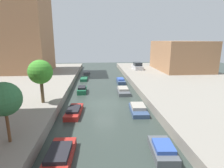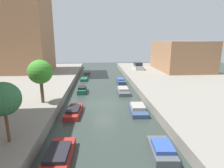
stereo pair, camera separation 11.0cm
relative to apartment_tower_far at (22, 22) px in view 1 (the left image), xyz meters
name	(u,v)px [view 1 (the left image)]	position (x,y,z in m)	size (l,w,h in m)	color
ground_plane	(104,104)	(16.00, -19.51, -11.22)	(84.00, 84.00, 0.00)	#2D3833
quay_right	(220,97)	(31.00, -19.51, -10.72)	(20.00, 64.00, 1.00)	gray
apartment_tower_far	(22,22)	(0.00, 0.00, 0.00)	(10.00, 10.82, 20.43)	#9E704C
low_block_right	(180,56)	(34.00, -0.58, -7.01)	(10.00, 13.22, 6.41)	#9E704C
street_tree_1	(4,99)	(9.20, -29.15, -7.21)	(2.20, 2.20, 4.12)	brown
street_tree_2	(40,72)	(9.20, -21.20, -6.84)	(2.56, 2.56, 4.69)	brown
parked_car	(137,66)	(24.54, 0.77, -9.53)	(1.97, 4.19, 1.65)	#B7B7BC
moored_boat_left_1	(59,157)	(12.61, -30.22, -10.86)	(1.80, 4.22, 0.82)	maroon
moored_boat_left_2	(74,111)	(12.65, -22.39, -10.90)	(1.70, 4.06, 0.74)	maroon
moored_boat_left_3	(82,90)	(12.88, -14.14, -10.81)	(1.28, 3.13, 0.95)	#195638
moored_boat_left_4	(84,79)	(12.61, -5.44, -10.97)	(1.31, 3.24, 0.49)	#195638
moored_boat_left_5	(87,72)	(12.74, 1.53, -10.93)	(1.62, 3.27, 0.57)	#4C5156
moored_boat_right_1	(163,149)	(19.57, -29.96, -10.86)	(1.72, 3.20, 0.82)	#4C5156
moored_boat_right_2	(138,109)	(19.57, -22.37, -10.88)	(1.86, 3.79, 0.80)	#33476B
moored_boat_right_3	(123,91)	(18.98, -14.95, -10.87)	(1.71, 4.03, 0.81)	#4C5156
moored_boat_right_4	(121,81)	(19.45, -8.41, -10.85)	(1.32, 3.84, 0.84)	#33476B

